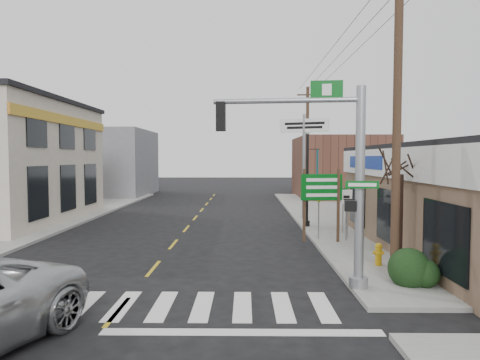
{
  "coord_description": "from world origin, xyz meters",
  "views": [
    {
      "loc": [
        3.06,
        -10.07,
        3.7
      ],
      "look_at": [
        2.86,
        7.18,
        2.8
      ],
      "focal_mm": 32.0,
      "sensor_mm": 36.0,
      "label": 1
    }
  ],
  "objects_px": {
    "fire_hydrant": "(379,253)",
    "dance_center_sign": "(304,139)",
    "traffic_signal_pole": "(335,165)",
    "guide_sign": "(321,195)",
    "lamp_post": "(309,170)",
    "utility_pole_near": "(397,113)",
    "bare_tree": "(401,157)",
    "utility_pole_far": "(307,146)"
  },
  "relations": [
    {
      "from": "fire_hydrant",
      "to": "dance_center_sign",
      "type": "bearing_deg",
      "value": 95.23
    },
    {
      "from": "traffic_signal_pole",
      "to": "guide_sign",
      "type": "xyz_separation_m",
      "value": [
        0.77,
        6.37,
        -1.4
      ]
    },
    {
      "from": "traffic_signal_pole",
      "to": "lamp_post",
      "type": "distance_m",
      "value": 10.57
    },
    {
      "from": "guide_sign",
      "to": "utility_pole_near",
      "type": "height_order",
      "value": "utility_pole_near"
    },
    {
      "from": "fire_hydrant",
      "to": "bare_tree",
      "type": "bearing_deg",
      "value": -19.59
    },
    {
      "from": "bare_tree",
      "to": "utility_pole_far",
      "type": "xyz_separation_m",
      "value": [
        -0.6,
        16.67,
        0.81
      ]
    },
    {
      "from": "fire_hydrant",
      "to": "lamp_post",
      "type": "height_order",
      "value": "lamp_post"
    },
    {
      "from": "utility_pole_far",
      "to": "utility_pole_near",
      "type": "bearing_deg",
      "value": -86.84
    },
    {
      "from": "traffic_signal_pole",
      "to": "utility_pole_near",
      "type": "height_order",
      "value": "utility_pole_near"
    },
    {
      "from": "fire_hydrant",
      "to": "utility_pole_far",
      "type": "relative_size",
      "value": 0.09
    },
    {
      "from": "fire_hydrant",
      "to": "dance_center_sign",
      "type": "distance_m",
      "value": 11.75
    },
    {
      "from": "dance_center_sign",
      "to": "bare_tree",
      "type": "xyz_separation_m",
      "value": [
        1.6,
        -11.12,
        -1.06
      ]
    },
    {
      "from": "utility_pole_near",
      "to": "dance_center_sign",
      "type": "bearing_deg",
      "value": 96.62
    },
    {
      "from": "utility_pole_far",
      "to": "fire_hydrant",
      "type": "bearing_deg",
      "value": -86.84
    },
    {
      "from": "guide_sign",
      "to": "fire_hydrant",
      "type": "distance_m",
      "value": 4.43
    },
    {
      "from": "dance_center_sign",
      "to": "bare_tree",
      "type": "relative_size",
      "value": 1.34
    },
    {
      "from": "fire_hydrant",
      "to": "utility_pole_near",
      "type": "height_order",
      "value": "utility_pole_near"
    },
    {
      "from": "lamp_post",
      "to": "guide_sign",
      "type": "bearing_deg",
      "value": -99.94
    },
    {
      "from": "traffic_signal_pole",
      "to": "utility_pole_far",
      "type": "height_order",
      "value": "utility_pole_far"
    },
    {
      "from": "traffic_signal_pole",
      "to": "guide_sign",
      "type": "distance_m",
      "value": 6.57
    },
    {
      "from": "lamp_post",
      "to": "bare_tree",
      "type": "height_order",
      "value": "lamp_post"
    },
    {
      "from": "guide_sign",
      "to": "lamp_post",
      "type": "xyz_separation_m",
      "value": [
        0.06,
        4.15,
        0.93
      ]
    },
    {
      "from": "guide_sign",
      "to": "utility_pole_near",
      "type": "relative_size",
      "value": 0.33
    },
    {
      "from": "fire_hydrant",
      "to": "bare_tree",
      "type": "xyz_separation_m",
      "value": [
        0.6,
        -0.21,
        3.18
      ]
    },
    {
      "from": "utility_pole_near",
      "to": "utility_pole_far",
      "type": "height_order",
      "value": "utility_pole_near"
    },
    {
      "from": "utility_pole_far",
      "to": "lamp_post",
      "type": "bearing_deg",
      "value": -94.62
    },
    {
      "from": "dance_center_sign",
      "to": "bare_tree",
      "type": "height_order",
      "value": "dance_center_sign"
    },
    {
      "from": "guide_sign",
      "to": "bare_tree",
      "type": "bearing_deg",
      "value": -72.72
    },
    {
      "from": "bare_tree",
      "to": "fire_hydrant",
      "type": "bearing_deg",
      "value": 160.41
    },
    {
      "from": "dance_center_sign",
      "to": "utility_pole_far",
      "type": "distance_m",
      "value": 5.65
    },
    {
      "from": "traffic_signal_pole",
      "to": "bare_tree",
      "type": "relative_size",
      "value": 1.24
    },
    {
      "from": "guide_sign",
      "to": "utility_pole_near",
      "type": "distance_m",
      "value": 6.29
    },
    {
      "from": "bare_tree",
      "to": "utility_pole_far",
      "type": "distance_m",
      "value": 16.7
    },
    {
      "from": "traffic_signal_pole",
      "to": "utility_pole_near",
      "type": "distance_m",
      "value": 2.64
    },
    {
      "from": "lamp_post",
      "to": "fire_hydrant",
      "type": "bearing_deg",
      "value": -91.12
    },
    {
      "from": "fire_hydrant",
      "to": "lamp_post",
      "type": "relative_size",
      "value": 0.15
    },
    {
      "from": "fire_hydrant",
      "to": "lamp_post",
      "type": "xyz_separation_m",
      "value": [
        -1.14,
        8.12,
        2.52
      ]
    },
    {
      "from": "dance_center_sign",
      "to": "utility_pole_near",
      "type": "height_order",
      "value": "utility_pole_near"
    },
    {
      "from": "traffic_signal_pole",
      "to": "utility_pole_far",
      "type": "relative_size",
      "value": 0.66
    },
    {
      "from": "utility_pole_near",
      "to": "bare_tree",
      "type": "bearing_deg",
      "value": 66.68
    },
    {
      "from": "bare_tree",
      "to": "utility_pole_near",
      "type": "xyz_separation_m",
      "value": [
        -0.6,
        -1.27,
        1.3
      ]
    },
    {
      "from": "traffic_signal_pole",
      "to": "dance_center_sign",
      "type": "height_order",
      "value": "dance_center_sign"
    }
  ]
}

